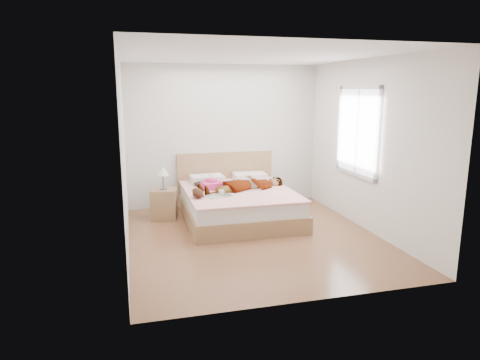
# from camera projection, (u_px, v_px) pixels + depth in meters

# --- Properties ---
(ground) EXTENTS (4.00, 4.00, 0.00)m
(ground) POSITION_uv_depth(u_px,v_px,m) (254.00, 238.00, 6.32)
(ground) COLOR #4E2C18
(ground) RESTS_ON ground
(woman) EXTENTS (1.64, 0.91, 0.21)m
(woman) POSITION_uv_depth(u_px,v_px,m) (244.00, 182.00, 7.19)
(woman) COLOR white
(woman) RESTS_ON bed
(hair) EXTENTS (0.58, 0.64, 0.08)m
(hair) POSITION_uv_depth(u_px,v_px,m) (206.00, 183.00, 7.48)
(hair) COLOR black
(hair) RESTS_ON bed
(phone) EXTENTS (0.06, 0.10, 0.05)m
(phone) POSITION_uv_depth(u_px,v_px,m) (210.00, 175.00, 7.43)
(phone) COLOR silver
(phone) RESTS_ON bed
(room_shell) EXTENTS (4.00, 4.00, 4.00)m
(room_shell) POSITION_uv_depth(u_px,v_px,m) (358.00, 131.00, 6.73)
(room_shell) COLOR white
(room_shell) RESTS_ON ground
(bed) EXTENTS (1.80, 2.08, 1.00)m
(bed) POSITION_uv_depth(u_px,v_px,m) (237.00, 202.00, 7.24)
(bed) COLOR brown
(bed) RESTS_ON ground
(towel) EXTENTS (0.39, 0.33, 0.18)m
(towel) POSITION_uv_depth(u_px,v_px,m) (212.00, 184.00, 7.19)
(towel) COLOR #F04199
(towel) RESTS_ON bed
(magazine) EXTENTS (0.48, 0.40, 0.02)m
(magazine) POSITION_uv_depth(u_px,v_px,m) (219.00, 196.00, 6.70)
(magazine) COLOR white
(magazine) RESTS_ON bed
(coffee_mug) EXTENTS (0.12, 0.10, 0.09)m
(coffee_mug) POSITION_uv_depth(u_px,v_px,m) (221.00, 192.00, 6.75)
(coffee_mug) COLOR white
(coffee_mug) RESTS_ON bed
(plush_toy) EXTENTS (0.20, 0.27, 0.14)m
(plush_toy) POSITION_uv_depth(u_px,v_px,m) (198.00, 193.00, 6.57)
(plush_toy) COLOR black
(plush_toy) RESTS_ON bed
(nightstand) EXTENTS (0.48, 0.45, 0.90)m
(nightstand) POSITION_uv_depth(u_px,v_px,m) (164.00, 202.00, 7.20)
(nightstand) COLOR brown
(nightstand) RESTS_ON ground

